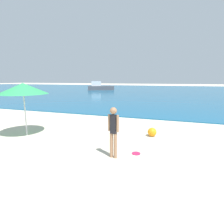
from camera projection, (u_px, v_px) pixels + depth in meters
The scene contains 6 objects.
water at pixel (164, 91), 39.30m from camera, with size 160.00×60.00×0.06m, color #14567F.
person_standing at pixel (113, 129), 5.55m from camera, with size 0.37×0.21×1.60m.
frisbee at pixel (136, 153), 5.99m from camera, with size 0.28×0.28×0.03m, color #E51E4C.
boat_far at pixel (100, 87), 40.27m from camera, with size 5.95×4.16×1.95m.
beach_ball at pixel (152, 132), 7.80m from camera, with size 0.38×0.38×0.38m, color orange.
beach_umbrella at pixel (23, 89), 7.60m from camera, with size 2.03×2.03×2.27m.
Camera 1 is at (2.50, -0.73, 2.43)m, focal length 29.10 mm.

